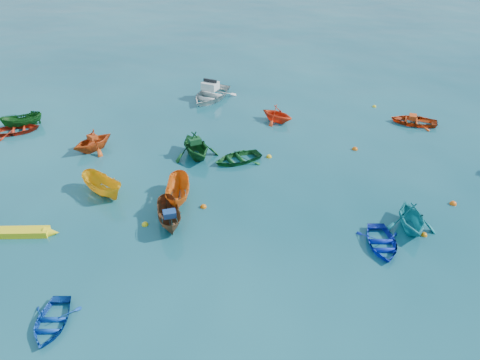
# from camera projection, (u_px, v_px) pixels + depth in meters

# --- Properties ---
(ground) EXTENTS (160.00, 160.00, 0.00)m
(ground) POSITION_uv_depth(u_px,v_px,m) (224.00, 241.00, 22.37)
(ground) COLOR #0B3F4F
(ground) RESTS_ON ground
(dinghy_blue_sw) EXTENTS (2.22, 2.83, 0.54)m
(dinghy_blue_sw) POSITION_uv_depth(u_px,v_px,m) (52.00, 325.00, 18.02)
(dinghy_blue_sw) COLOR #0D3FA9
(dinghy_blue_sw) RESTS_ON ground
(sampan_brown_mid) EXTENTS (2.19, 3.20, 1.16)m
(sampan_brown_mid) POSITION_uv_depth(u_px,v_px,m) (170.00, 224.00, 23.52)
(sampan_brown_mid) COLOR brown
(sampan_brown_mid) RESTS_ON ground
(dinghy_blue_se) EXTENTS (2.36, 3.06, 0.59)m
(dinghy_blue_se) POSITION_uv_depth(u_px,v_px,m) (381.00, 246.00, 22.06)
(dinghy_blue_se) COLOR #0E29B6
(dinghy_blue_se) RESTS_ON ground
(dinghy_orange_w) EXTENTS (3.53, 3.65, 1.47)m
(dinghy_orange_w) POSITION_uv_depth(u_px,v_px,m) (94.00, 150.00, 30.35)
(dinghy_orange_w) COLOR #D14A13
(dinghy_orange_w) RESTS_ON ground
(sampan_yellow_mid) EXTENTS (3.33, 2.76, 1.23)m
(sampan_yellow_mid) POSITION_uv_depth(u_px,v_px,m) (104.00, 194.00, 25.87)
(sampan_yellow_mid) COLOR #F9AE16
(sampan_yellow_mid) RESTS_ON ground
(dinghy_green_e) EXTENTS (3.71, 3.50, 0.63)m
(dinghy_green_e) POSITION_uv_depth(u_px,v_px,m) (237.00, 161.00, 29.06)
(dinghy_green_e) COLOR #135420
(dinghy_green_e) RESTS_ON ground
(dinghy_cyan_se) EXTENTS (2.74, 3.08, 1.48)m
(dinghy_cyan_se) POSITION_uv_depth(u_px,v_px,m) (409.00, 228.00, 23.22)
(dinghy_cyan_se) COLOR teal
(dinghy_cyan_se) RESTS_ON ground
(dinghy_red_nw) EXTENTS (3.79, 3.44, 0.64)m
(dinghy_red_nw) POSITION_uv_depth(u_px,v_px,m) (17.00, 133.00, 32.54)
(dinghy_red_nw) COLOR red
(dinghy_red_nw) RESTS_ON ground
(sampan_orange_n) EXTENTS (1.81, 3.46, 1.27)m
(sampan_orange_n) POSITION_uv_depth(u_px,v_px,m) (179.00, 201.00, 25.31)
(sampan_orange_n) COLOR orange
(sampan_orange_n) RESTS_ON ground
(dinghy_green_n) EXTENTS (4.15, 4.28, 1.72)m
(dinghy_green_n) POSITION_uv_depth(u_px,v_px,m) (196.00, 156.00, 29.60)
(dinghy_green_n) COLOR #114C1C
(dinghy_green_n) RESTS_ON ground
(dinghy_red_ne) EXTENTS (3.53, 2.77, 0.67)m
(dinghy_red_ne) POSITION_uv_depth(u_px,v_px,m) (413.00, 123.00, 33.82)
(dinghy_red_ne) COLOR #CE3F11
(dinghy_red_ne) RESTS_ON ground
(dinghy_orange_far) EXTENTS (3.29, 3.17, 1.34)m
(dinghy_orange_far) POSITION_uv_depth(u_px,v_px,m) (277.00, 121.00, 34.16)
(dinghy_orange_far) COLOR #F23D16
(dinghy_orange_far) RESTS_ON ground
(sampan_green_far) EXTENTS (2.85, 2.51, 1.08)m
(sampan_green_far) POSITION_uv_depth(u_px,v_px,m) (23.00, 127.00, 33.33)
(sampan_green_far) COLOR #124D16
(sampan_green_far) RESTS_ON ground
(kayak_yellow) EXTENTS (4.30, 1.38, 0.44)m
(kayak_yellow) POSITION_uv_depth(u_px,v_px,m) (13.00, 235.00, 22.76)
(kayak_yellow) COLOR yellow
(kayak_yellow) RESTS_ON ground
(motorboat_white) EXTENTS (4.41, 5.27, 1.54)m
(motorboat_white) POSITION_uv_depth(u_px,v_px,m) (211.00, 99.00, 37.92)
(motorboat_white) COLOR silver
(motorboat_white) RESTS_ON ground
(tarp_blue_a) EXTENTS (0.77, 0.69, 0.31)m
(tarp_blue_a) POSITION_uv_depth(u_px,v_px,m) (170.00, 214.00, 23.01)
(tarp_blue_a) COLOR navy
(tarp_blue_a) RESTS_ON sampan_brown_mid
(tarp_orange_a) EXTENTS (0.76, 0.71, 0.30)m
(tarp_orange_a) POSITION_uv_depth(u_px,v_px,m) (92.00, 137.00, 29.92)
(tarp_orange_a) COLOR #C13E13
(tarp_orange_a) RESTS_ON dinghy_orange_w
(tarp_green_b) EXTENTS (0.92, 0.87, 0.36)m
(tarp_green_b) POSITION_uv_depth(u_px,v_px,m) (195.00, 141.00, 29.13)
(tarp_green_b) COLOR #124821
(tarp_green_b) RESTS_ON dinghy_green_n
(tarp_orange_b) EXTENTS (0.60, 0.73, 0.32)m
(tarp_orange_b) POSITION_uv_depth(u_px,v_px,m) (413.00, 117.00, 33.59)
(tarp_orange_b) COLOR #D44415
(tarp_orange_b) RESTS_ON dinghy_red_ne
(buoy_ye_a) EXTENTS (0.34, 0.34, 0.34)m
(buoy_ye_a) POSITION_uv_depth(u_px,v_px,m) (145.00, 225.00, 23.45)
(buoy_ye_a) COLOR yellow
(buoy_ye_a) RESTS_ON ground
(buoy_or_b) EXTENTS (0.33, 0.33, 0.33)m
(buoy_or_b) POSITION_uv_depth(u_px,v_px,m) (424.00, 235.00, 22.74)
(buoy_or_b) COLOR orange
(buoy_or_b) RESTS_ON ground
(buoy_or_c) EXTENTS (0.34, 0.34, 0.34)m
(buoy_or_c) POSITION_uv_depth(u_px,v_px,m) (203.00, 207.00, 24.78)
(buoy_or_c) COLOR #CF620B
(buoy_or_c) RESTS_ON ground
(buoy_ye_c) EXTENTS (0.36, 0.36, 0.36)m
(buoy_ye_c) POSITION_uv_depth(u_px,v_px,m) (269.00, 157.00, 29.49)
(buoy_ye_c) COLOR yellow
(buoy_ye_c) RESTS_ON ground
(buoy_or_d) EXTENTS (0.37, 0.37, 0.37)m
(buoy_or_d) POSITION_uv_depth(u_px,v_px,m) (453.00, 204.00, 25.02)
(buoy_or_d) COLOR #F55D0D
(buoy_or_d) RESTS_ON ground
(buoy_ye_d) EXTENTS (0.34, 0.34, 0.34)m
(buoy_ye_d) POSITION_uv_depth(u_px,v_px,m) (99.00, 147.00, 30.72)
(buoy_ye_d) COLOR gold
(buoy_ye_d) RESTS_ON ground
(buoy_or_e) EXTENTS (0.37, 0.37, 0.37)m
(buoy_or_e) POSITION_uv_depth(u_px,v_px,m) (355.00, 150.00, 30.38)
(buoy_or_e) COLOR #DD5A0C
(buoy_or_e) RESTS_ON ground
(buoy_ye_e) EXTENTS (0.30, 0.30, 0.30)m
(buoy_ye_e) POSITION_uv_depth(u_px,v_px,m) (374.00, 107.00, 36.46)
(buoy_ye_e) COLOR yellow
(buoy_ye_e) RESTS_ON ground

